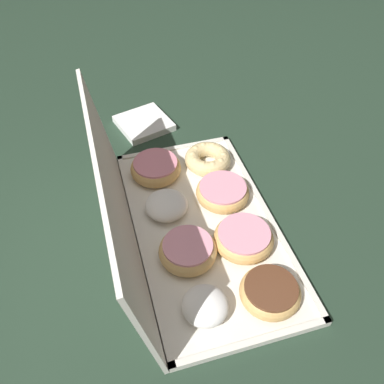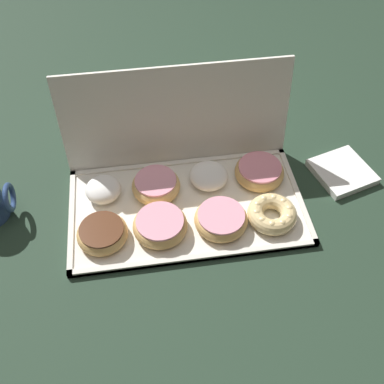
{
  "view_description": "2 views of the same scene",
  "coord_description": "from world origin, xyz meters",
  "px_view_note": "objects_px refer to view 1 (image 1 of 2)",
  "views": [
    {
      "loc": [
        -0.51,
        0.18,
        0.67
      ],
      "look_at": [
        0.06,
        0.01,
        0.06
      ],
      "focal_mm": 38.01,
      "sensor_mm": 36.0,
      "label": 1
    },
    {
      "loc": [
        -0.08,
        -0.62,
        0.81
      ],
      "look_at": [
        0.01,
        0.01,
        0.04
      ],
      "focal_mm": 41.46,
      "sensor_mm": 36.0,
      "label": 2
    }
  ],
  "objects_px": {
    "pink_frosted_donut_2": "(223,192)",
    "pink_frosted_donut_7": "(156,168)",
    "pink_frosted_donut_1": "(244,238)",
    "chocolate_frosted_donut_0": "(270,292)",
    "pink_frosted_donut_5": "(188,250)",
    "cruller_donut_3": "(208,159)",
    "donut_box": "(205,227)",
    "powdered_filled_donut_4": "(205,306)",
    "napkin_stack": "(144,123)",
    "powdered_filled_donut_6": "(167,205)"
  },
  "relations": [
    {
      "from": "chocolate_frosted_donut_0",
      "to": "pink_frosted_donut_5",
      "type": "height_order",
      "value": "pink_frosted_donut_5"
    },
    {
      "from": "pink_frosted_donut_5",
      "to": "napkin_stack",
      "type": "bearing_deg",
      "value": -0.57
    },
    {
      "from": "chocolate_frosted_donut_0",
      "to": "pink_frosted_donut_1",
      "type": "height_order",
      "value": "pink_frosted_donut_1"
    },
    {
      "from": "chocolate_frosted_donut_0",
      "to": "powdered_filled_donut_6",
      "type": "distance_m",
      "value": 0.28
    },
    {
      "from": "powdered_filled_donut_4",
      "to": "chocolate_frosted_donut_0",
      "type": "bearing_deg",
      "value": -92.25
    },
    {
      "from": "powdered_filled_donut_4",
      "to": "napkin_stack",
      "type": "xyz_separation_m",
      "value": [
        0.58,
        -0.01,
        -0.02
      ]
    },
    {
      "from": "cruller_donut_3",
      "to": "pink_frosted_donut_1",
      "type": "bearing_deg",
      "value": 178.83
    },
    {
      "from": "pink_frosted_donut_5",
      "to": "pink_frosted_donut_2",
      "type": "bearing_deg",
      "value": -41.53
    },
    {
      "from": "donut_box",
      "to": "pink_frosted_donut_1",
      "type": "distance_m",
      "value": 0.09
    },
    {
      "from": "chocolate_frosted_donut_0",
      "to": "pink_frosted_donut_7",
      "type": "distance_m",
      "value": 0.39
    },
    {
      "from": "pink_frosted_donut_1",
      "to": "powdered_filled_donut_6",
      "type": "distance_m",
      "value": 0.18
    },
    {
      "from": "donut_box",
      "to": "powdered_filled_donut_4",
      "type": "distance_m",
      "value": 0.2
    },
    {
      "from": "pink_frosted_donut_1",
      "to": "pink_frosted_donut_5",
      "type": "distance_m",
      "value": 0.11
    },
    {
      "from": "pink_frosted_donut_2",
      "to": "pink_frosted_donut_5",
      "type": "xyz_separation_m",
      "value": [
        -0.13,
        0.12,
        0.0
      ]
    },
    {
      "from": "napkin_stack",
      "to": "chocolate_frosted_donut_0",
      "type": "bearing_deg",
      "value": -169.15
    },
    {
      "from": "pink_frosted_donut_7",
      "to": "powdered_filled_donut_4",
      "type": "bearing_deg",
      "value": -179.33
    },
    {
      "from": "chocolate_frosted_donut_0",
      "to": "pink_frosted_donut_7",
      "type": "xyz_separation_m",
      "value": [
        0.38,
        0.12,
        0.0
      ]
    },
    {
      "from": "donut_box",
      "to": "cruller_donut_3",
      "type": "xyz_separation_m",
      "value": [
        0.18,
        -0.06,
        0.02
      ]
    },
    {
      "from": "pink_frosted_donut_2",
      "to": "napkin_stack",
      "type": "height_order",
      "value": "pink_frosted_donut_2"
    },
    {
      "from": "pink_frosted_donut_5",
      "to": "pink_frosted_donut_7",
      "type": "xyz_separation_m",
      "value": [
        0.25,
        0.01,
        -0.0
      ]
    },
    {
      "from": "donut_box",
      "to": "pink_frosted_donut_7",
      "type": "relative_size",
      "value": 4.52
    },
    {
      "from": "pink_frosted_donut_1",
      "to": "powdered_filled_donut_6",
      "type": "relative_size",
      "value": 1.3
    },
    {
      "from": "pink_frosted_donut_5",
      "to": "powdered_filled_donut_6",
      "type": "relative_size",
      "value": 1.24
    },
    {
      "from": "donut_box",
      "to": "powdered_filled_donut_4",
      "type": "height_order",
      "value": "powdered_filled_donut_4"
    },
    {
      "from": "cruller_donut_3",
      "to": "pink_frosted_donut_2",
      "type": "bearing_deg",
      "value": 178.79
    },
    {
      "from": "pink_frosted_donut_7",
      "to": "napkin_stack",
      "type": "height_order",
      "value": "pink_frosted_donut_7"
    },
    {
      "from": "pink_frosted_donut_1",
      "to": "pink_frosted_donut_7",
      "type": "bearing_deg",
      "value": 25.91
    },
    {
      "from": "chocolate_frosted_donut_0",
      "to": "pink_frosted_donut_5",
      "type": "distance_m",
      "value": 0.17
    },
    {
      "from": "pink_frosted_donut_2",
      "to": "pink_frosted_donut_5",
      "type": "distance_m",
      "value": 0.18
    },
    {
      "from": "pink_frosted_donut_2",
      "to": "cruller_donut_3",
      "type": "bearing_deg",
      "value": -1.21
    },
    {
      "from": "powdered_filled_donut_4",
      "to": "pink_frosted_donut_5",
      "type": "bearing_deg",
      "value": -1.51
    },
    {
      "from": "donut_box",
      "to": "chocolate_frosted_donut_0",
      "type": "relative_size",
      "value": 4.86
    },
    {
      "from": "pink_frosted_donut_2",
      "to": "powdered_filled_donut_6",
      "type": "bearing_deg",
      "value": 92.38
    },
    {
      "from": "pink_frosted_donut_1",
      "to": "pink_frosted_donut_7",
      "type": "xyz_separation_m",
      "value": [
        0.25,
        0.12,
        -0.0
      ]
    },
    {
      "from": "pink_frosted_donut_2",
      "to": "pink_frosted_donut_7",
      "type": "bearing_deg",
      "value": 46.74
    },
    {
      "from": "pink_frosted_donut_5",
      "to": "napkin_stack",
      "type": "xyz_separation_m",
      "value": [
        0.46,
        -0.0,
        -0.02
      ]
    },
    {
      "from": "chocolate_frosted_donut_0",
      "to": "pink_frosted_donut_7",
      "type": "bearing_deg",
      "value": 18.26
    },
    {
      "from": "chocolate_frosted_donut_0",
      "to": "powdered_filled_donut_6",
      "type": "bearing_deg",
      "value": 26.79
    },
    {
      "from": "powdered_filled_donut_4",
      "to": "pink_frosted_donut_5",
      "type": "height_order",
      "value": "powdered_filled_donut_4"
    },
    {
      "from": "pink_frosted_donut_5",
      "to": "cruller_donut_3",
      "type": "bearing_deg",
      "value": -25.83
    },
    {
      "from": "cruller_donut_3",
      "to": "napkin_stack",
      "type": "distance_m",
      "value": 0.24
    },
    {
      "from": "napkin_stack",
      "to": "pink_frosted_donut_1",
      "type": "bearing_deg",
      "value": -166.54
    },
    {
      "from": "donut_box",
      "to": "pink_frosted_donut_7",
      "type": "distance_m",
      "value": 0.2
    },
    {
      "from": "powdered_filled_donut_4",
      "to": "pink_frosted_donut_7",
      "type": "relative_size",
      "value": 0.69
    },
    {
      "from": "pink_frosted_donut_5",
      "to": "pink_frosted_donut_7",
      "type": "height_order",
      "value": "pink_frosted_donut_5"
    },
    {
      "from": "pink_frosted_donut_2",
      "to": "pink_frosted_donut_7",
      "type": "relative_size",
      "value": 1.0
    },
    {
      "from": "cruller_donut_3",
      "to": "powdered_filled_donut_4",
      "type": "bearing_deg",
      "value": 161.59
    },
    {
      "from": "pink_frosted_donut_7",
      "to": "napkin_stack",
      "type": "xyz_separation_m",
      "value": [
        0.21,
        -0.01,
        -0.02
      ]
    },
    {
      "from": "pink_frosted_donut_1",
      "to": "pink_frosted_donut_7",
      "type": "relative_size",
      "value": 1.01
    },
    {
      "from": "donut_box",
      "to": "pink_frosted_donut_2",
      "type": "height_order",
      "value": "pink_frosted_donut_2"
    }
  ]
}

